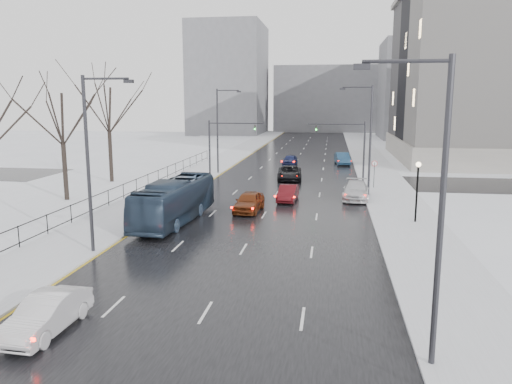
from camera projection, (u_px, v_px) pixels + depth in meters
The scene contains 27 objects.
road at pixel (293, 166), 66.27m from camera, with size 16.00×150.00×0.04m, color black.
cross_road at pixel (285, 180), 54.60m from camera, with size 130.00×10.00×0.04m, color black.
sidewalk_left at pixel (216, 164), 67.81m from camera, with size 5.00×150.00×0.16m, color silver.
sidewalk_right at pixel (374, 167), 64.71m from camera, with size 5.00×150.00×0.16m, color silver.
park_strip at pixel (149, 163), 69.21m from camera, with size 14.00×150.00×0.12m, color white.
tree_park_d at pixel (67, 201), 43.61m from camera, with size 8.75×8.75×12.50m, color black, non-canonical shape.
tree_park_e at pixel (112, 182), 53.40m from camera, with size 9.45×9.45×13.50m, color black, non-canonical shape.
iron_fence at pixel (97, 201), 38.85m from camera, with size 0.06×70.00×1.30m.
streetlight_r_near at pixel (435, 200), 15.43m from camera, with size 2.95×0.25×10.00m.
streetlight_r_mid at pixel (368, 135), 44.61m from camera, with size 2.95×0.25×10.00m.
streetlight_l_near at pixel (91, 156), 27.56m from camera, with size 2.95×0.25×10.00m.
streetlight_l_far at pixel (219, 127), 58.68m from camera, with size 2.95×0.25×10.00m.
lamppost_r_mid at pixel (417, 183), 34.95m from camera, with size 0.36×0.36×4.28m.
mast_signal_right at pixel (354, 144), 52.78m from camera, with size 6.10×0.33×6.50m.
mast_signal_left at pixel (219, 142), 54.94m from camera, with size 6.10×0.33×6.50m.
no_uturn_sign at pixel (374, 166), 48.95m from camera, with size 0.60×0.06×2.70m.
bldg_far_right at pixel (435, 90), 113.65m from camera, with size 24.00×20.00×22.00m, color slate.
bldg_far_left at pixel (229, 80), 130.19m from camera, with size 18.00×22.00×28.00m, color slate.
bldg_far_center at pixel (329, 99), 141.85m from camera, with size 30.00×18.00×18.00m, color slate.
sedan_left_near at pixel (47, 314), 18.71m from camera, with size 1.51×4.34×1.43m, color silver.
bus at pixel (175, 201), 35.69m from camera, with size 2.57×10.97×3.05m, color #28384E.
sedan_center_near at pixel (249, 202), 39.10m from camera, with size 1.87×4.64×1.58m, color #672B11.
sedan_right_near at pixel (288, 193), 43.20m from camera, with size 1.47×4.21×1.39m, color #500D13.
sedan_right_cross at pixel (290, 173), 54.67m from camera, with size 2.56×5.56×1.55m, color black.
sedan_right_far at pixel (356, 190), 44.05m from camera, with size 2.21×5.43×1.58m, color silver.
sedan_center_far at pixel (290, 160), 67.15m from camera, with size 1.70×4.22×1.44m, color #18204A.
sedan_right_distant at pixel (342, 159), 68.04m from camera, with size 1.70×4.88×1.61m, color navy.
Camera 1 is at (4.96, -5.79, 8.65)m, focal length 35.00 mm.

